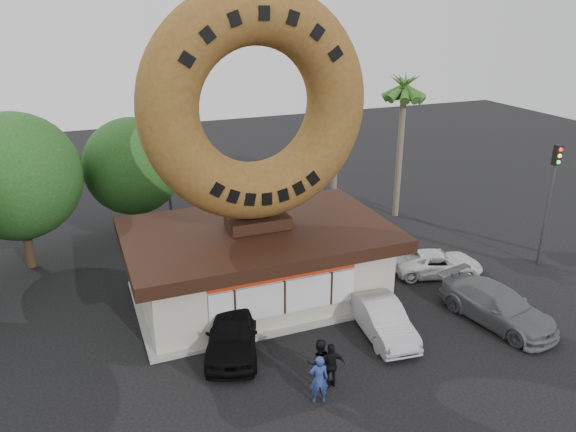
# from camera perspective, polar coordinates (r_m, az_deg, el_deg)

# --- Properties ---
(ground) EXTENTS (90.00, 90.00, 0.00)m
(ground) POSITION_cam_1_polar(r_m,az_deg,el_deg) (20.53, 2.74, -15.79)
(ground) COLOR black
(ground) RESTS_ON ground
(donut_shop) EXTENTS (11.20, 7.20, 3.80)m
(donut_shop) POSITION_cam_1_polar(r_m,az_deg,el_deg) (24.40, -2.97, -4.55)
(donut_shop) COLOR beige
(donut_shop) RESTS_ON ground
(giant_donut) EXTENTS (9.27, 2.36, 9.27)m
(giant_donut) POSITION_cam_1_polar(r_m,az_deg,el_deg) (22.36, -3.31, 11.07)
(giant_donut) COLOR brown
(giant_donut) RESTS_ON donut_shop
(tree_west) EXTENTS (6.00, 6.00, 7.65)m
(tree_west) POSITION_cam_1_polar(r_m,az_deg,el_deg) (29.05, -25.92, 3.62)
(tree_west) COLOR #473321
(tree_west) RESTS_ON ground
(tree_mid) EXTENTS (5.20, 5.20, 6.63)m
(tree_mid) POSITION_cam_1_polar(r_m,az_deg,el_deg) (31.17, -15.50, 4.88)
(tree_mid) COLOR #473321
(tree_mid) RESTS_ON ground
(palm_near) EXTENTS (2.60, 2.60, 9.75)m
(palm_near) POSITION_cam_1_polar(r_m,az_deg,el_deg) (32.53, 5.02, 14.12)
(palm_near) COLOR #726651
(palm_near) RESTS_ON ground
(palm_far) EXTENTS (2.60, 2.60, 8.75)m
(palm_far) POSITION_cam_1_polar(r_m,az_deg,el_deg) (33.09, 11.72, 12.27)
(palm_far) COLOR #726651
(palm_far) RESTS_ON ground
(street_lamp) EXTENTS (2.11, 0.20, 8.00)m
(street_lamp) POSITION_cam_1_polar(r_m,az_deg,el_deg) (32.28, -12.01, 6.59)
(street_lamp) COLOR #59595E
(street_lamp) RESTS_ON ground
(traffic_signal) EXTENTS (0.30, 0.38, 6.07)m
(traffic_signal) POSITION_cam_1_polar(r_m,az_deg,el_deg) (29.42, 25.14, 2.36)
(traffic_signal) COLOR #59595E
(traffic_signal) RESTS_ON ground
(person_left) EXTENTS (0.72, 0.57, 1.75)m
(person_left) POSITION_cam_1_polar(r_m,az_deg,el_deg) (18.88, 3.15, -16.23)
(person_left) COLOR navy
(person_left) RESTS_ON ground
(person_center) EXTENTS (1.03, 0.91, 1.78)m
(person_center) POSITION_cam_1_polar(r_m,az_deg,el_deg) (19.57, 3.17, -14.66)
(person_center) COLOR black
(person_center) RESTS_ON ground
(person_right) EXTENTS (1.01, 0.50, 1.66)m
(person_right) POSITION_cam_1_polar(r_m,az_deg,el_deg) (19.58, 4.41, -14.89)
(person_right) COLOR black
(person_right) RESTS_ON ground
(car_black) EXTENTS (3.30, 5.02, 1.59)m
(car_black) POSITION_cam_1_polar(r_m,az_deg,el_deg) (21.48, -5.67, -11.46)
(car_black) COLOR black
(car_black) RESTS_ON ground
(car_silver) EXTENTS (1.91, 4.35, 1.39)m
(car_silver) POSITION_cam_1_polar(r_m,az_deg,el_deg) (22.57, 9.48, -10.20)
(car_silver) COLOR #ADACB2
(car_silver) RESTS_ON ground
(car_grey) EXTENTS (2.99, 5.36, 1.47)m
(car_grey) POSITION_cam_1_polar(r_m,az_deg,el_deg) (24.55, 20.52, -8.53)
(car_grey) COLOR slate
(car_grey) RESTS_ON ground
(car_white) EXTENTS (4.60, 3.18, 1.17)m
(car_white) POSITION_cam_1_polar(r_m,az_deg,el_deg) (27.79, 14.94, -4.65)
(car_white) COLOR silver
(car_white) RESTS_ON ground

